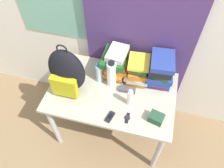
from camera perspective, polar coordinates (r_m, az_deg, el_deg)
The scene contains 15 objects.
ground_plane at distance 2.45m, azimuth -2.25°, elevation -18.62°, with size 12.00×12.00×0.00m, color #8C704C.
wall_back at distance 1.91m, azimuth 3.42°, elevation 18.40°, with size 6.00×0.06×2.50m.
curtain_blue at distance 1.85m, azimuth 7.64°, elevation 16.73°, with size 0.96×0.04×2.50m.
desk at distance 2.04m, azimuth -0.00°, elevation -3.37°, with size 1.13×0.72×0.72m.
backpack at distance 1.85m, azimuth -11.74°, elevation 2.98°, with size 0.31×0.21×0.51m.
book_stack_left at distance 1.99m, azimuth 0.90°, elevation 5.49°, with size 0.24×0.28×0.29m.
book_stack_center at distance 1.99m, azimuth 6.96°, elevation 3.73°, with size 0.24×0.27×0.23m.
book_stack_right at distance 1.96m, azimuth 12.46°, elevation 3.51°, with size 0.24×0.29×0.30m.
water_bottle at distance 1.97m, azimuth -3.39°, elevation 2.94°, with size 0.06×0.06×0.21m.
sports_bottle at distance 1.91m, azimuth -0.15°, elevation 2.61°, with size 0.08×0.08×0.28m.
sunscreen_bottle at distance 1.82m, azimuth 4.71°, elevation -3.57°, with size 0.05×0.05×0.19m.
cell_phone at distance 1.81m, azimuth -0.54°, elevation -8.59°, with size 0.07×0.11×0.02m.
sunglasses_case at distance 1.95m, azimuth 3.97°, elevation -1.45°, with size 0.15×0.06×0.04m.
camera_pouch at distance 1.81m, azimuth 11.47°, elevation -8.67°, with size 0.13×0.12×0.07m.
wristwatch at distance 1.81m, azimuth 4.02°, elevation -8.80°, with size 0.05×0.10×0.01m.
Camera 1 is at (0.29, -0.76, 2.31)m, focal length 35.00 mm.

